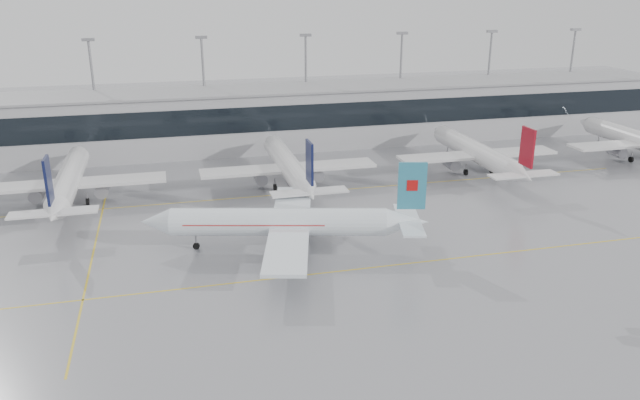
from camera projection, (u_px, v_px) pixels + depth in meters
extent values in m
plane|color=gray|center=(344.00, 271.00, 75.52)|extent=(320.00, 320.00, 0.00)
cube|color=gold|center=(344.00, 271.00, 75.52)|extent=(120.00, 0.25, 0.01)
cube|color=gold|center=(293.00, 194.00, 102.96)|extent=(120.00, 0.25, 0.01)
cube|color=gold|center=(95.00, 247.00, 82.29)|extent=(0.25, 60.00, 0.01)
cube|color=#A4A4A8|center=(261.00, 119.00, 130.24)|extent=(180.00, 15.00, 12.00)
cube|color=black|center=(267.00, 119.00, 122.83)|extent=(180.00, 0.20, 5.00)
cube|color=gray|center=(260.00, 89.00, 128.18)|extent=(182.00, 16.00, 0.40)
cylinder|color=gray|center=(95.00, 97.00, 126.42)|extent=(0.50, 0.50, 22.00)
cube|color=gray|center=(88.00, 40.00, 122.68)|extent=(2.40, 1.00, 0.60)
cylinder|color=gray|center=(205.00, 92.00, 131.52)|extent=(0.50, 0.50, 22.00)
cube|color=gray|center=(201.00, 37.00, 127.77)|extent=(2.40, 1.00, 0.60)
cylinder|color=gray|center=(306.00, 88.00, 136.61)|extent=(0.50, 0.50, 22.00)
cube|color=gray|center=(306.00, 35.00, 132.87)|extent=(2.40, 1.00, 0.60)
cylinder|color=gray|center=(400.00, 84.00, 141.71)|extent=(0.50, 0.50, 22.00)
cube|color=gray|center=(402.00, 33.00, 137.96)|extent=(2.40, 1.00, 0.60)
cylinder|color=gray|center=(488.00, 81.00, 146.80)|extent=(0.50, 0.50, 22.00)
cube|color=gray|center=(492.00, 31.00, 143.06)|extent=(2.40, 1.00, 0.60)
cylinder|color=gray|center=(569.00, 77.00, 151.90)|extent=(0.50, 0.50, 22.00)
cube|color=gray|center=(576.00, 30.00, 148.15)|extent=(2.40, 1.00, 0.60)
cylinder|color=white|center=(278.00, 222.00, 80.29)|extent=(27.66, 10.33, 3.62)
cone|color=white|center=(156.00, 222.00, 80.31)|extent=(4.77, 4.50, 3.62)
cone|color=white|center=(407.00, 222.00, 80.27)|extent=(6.32, 4.89, 3.62)
cube|color=white|center=(290.00, 225.00, 80.42)|extent=(12.23, 30.24, 0.45)
cube|color=white|center=(409.00, 220.00, 80.17)|extent=(5.56, 11.85, 0.25)
cube|color=teal|center=(412.00, 186.00, 78.64)|extent=(3.57, 1.23, 6.18)
cylinder|color=gray|center=(284.00, 251.00, 76.39)|extent=(4.01, 2.92, 2.10)
cylinder|color=gray|center=(288.00, 222.00, 85.45)|extent=(4.01, 2.92, 2.10)
cylinder|color=gray|center=(196.00, 240.00, 81.17)|extent=(0.20, 0.20, 1.57)
cylinder|color=black|center=(196.00, 246.00, 81.43)|extent=(0.95, 0.51, 0.90)
cylinder|color=gray|center=(297.00, 248.00, 78.66)|extent=(0.24, 0.24, 1.57)
cylinder|color=black|center=(297.00, 254.00, 78.93)|extent=(1.18, 0.71, 1.10)
cylinder|color=gray|center=(299.00, 232.00, 83.57)|extent=(0.24, 0.24, 1.57)
cylinder|color=black|center=(299.00, 238.00, 83.83)|extent=(1.18, 0.71, 1.10)
cube|color=#B70F0F|center=(412.00, 185.00, 78.61)|extent=(1.47, 0.78, 1.40)
cube|color=#B70F0F|center=(255.00, 220.00, 80.23)|extent=(18.35, 7.99, 0.12)
cylinder|color=silver|center=(69.00, 178.00, 98.17)|extent=(3.59, 27.36, 3.59)
cone|color=silver|center=(80.00, 153.00, 112.51)|extent=(3.59, 4.00, 3.59)
cone|color=silver|center=(54.00, 214.00, 83.09)|extent=(3.59, 5.60, 3.59)
cube|color=silver|center=(68.00, 184.00, 96.93)|extent=(29.64, 5.00, 0.45)
cube|color=silver|center=(53.00, 213.00, 82.81)|extent=(11.40, 2.80, 0.25)
cube|color=#0D1336|center=(48.00, 180.00, 81.12)|extent=(0.35, 3.60, 6.12)
cylinder|color=gray|center=(37.00, 194.00, 96.77)|extent=(2.10, 3.60, 2.10)
cylinder|color=gray|center=(102.00, 189.00, 98.99)|extent=(2.10, 3.60, 2.10)
cylinder|color=gray|center=(79.00, 175.00, 108.79)|extent=(0.20, 0.20, 1.56)
cylinder|color=black|center=(79.00, 179.00, 109.05)|extent=(0.30, 0.90, 0.90)
cylinder|color=gray|center=(51.00, 200.00, 96.10)|extent=(0.24, 0.24, 1.56)
cylinder|color=black|center=(52.00, 204.00, 96.36)|extent=(0.45, 1.10, 1.10)
cylinder|color=gray|center=(87.00, 197.00, 97.30)|extent=(0.24, 0.24, 1.56)
cylinder|color=black|center=(88.00, 202.00, 97.56)|extent=(0.45, 1.10, 1.10)
cylinder|color=silver|center=(287.00, 163.00, 106.27)|extent=(3.59, 27.36, 3.59)
cone|color=silver|center=(271.00, 142.00, 120.61)|extent=(3.59, 4.00, 3.59)
cone|color=silver|center=(309.00, 193.00, 91.20)|extent=(3.59, 5.60, 3.59)
cube|color=silver|center=(289.00, 168.00, 105.03)|extent=(29.64, 5.00, 0.45)
cube|color=silver|center=(309.00, 192.00, 90.92)|extent=(11.40, 2.80, 0.25)
cube|color=#0D1336|center=(310.00, 162.00, 89.22)|extent=(0.35, 3.60, 6.12)
cylinder|color=gray|center=(260.00, 178.00, 104.88)|extent=(2.10, 3.60, 2.10)
cylinder|color=gray|center=(316.00, 174.00, 107.10)|extent=(2.10, 3.60, 2.10)
cylinder|color=gray|center=(276.00, 161.00, 116.89)|extent=(0.20, 0.20, 1.56)
cylinder|color=black|center=(276.00, 165.00, 117.15)|extent=(0.30, 0.90, 0.90)
cylinder|color=gray|center=(275.00, 183.00, 104.20)|extent=(0.24, 0.24, 1.56)
cylinder|color=black|center=(275.00, 187.00, 104.46)|extent=(0.45, 1.10, 1.10)
cylinder|color=gray|center=(305.00, 180.00, 105.41)|extent=(0.24, 0.24, 1.56)
cylinder|color=black|center=(305.00, 185.00, 105.67)|extent=(0.45, 1.10, 1.10)
cylinder|color=silver|center=(474.00, 150.00, 114.38)|extent=(3.59, 27.36, 3.59)
cone|color=silver|center=(438.00, 132.00, 128.72)|extent=(3.59, 4.00, 3.59)
cone|color=silver|center=(523.00, 176.00, 99.31)|extent=(3.59, 5.60, 3.59)
cube|color=silver|center=(478.00, 155.00, 113.14)|extent=(29.64, 5.00, 0.45)
cube|color=silver|center=(523.00, 175.00, 99.02)|extent=(11.40, 2.80, 0.25)
cube|color=maroon|center=(527.00, 147.00, 97.33)|extent=(0.35, 3.60, 6.12)
cylinder|color=gray|center=(451.00, 164.00, 112.98)|extent=(2.10, 3.60, 2.10)
cylinder|color=gray|center=(499.00, 160.00, 115.20)|extent=(2.10, 3.60, 2.10)
cylinder|color=gray|center=(448.00, 150.00, 125.00)|extent=(0.20, 0.20, 1.56)
cylinder|color=black|center=(447.00, 153.00, 125.26)|extent=(0.30, 0.90, 0.90)
cylinder|color=gray|center=(466.00, 168.00, 112.31)|extent=(0.24, 0.24, 1.56)
cylinder|color=black|center=(466.00, 172.00, 112.57)|extent=(0.45, 1.10, 1.10)
cylinder|color=gray|center=(492.00, 166.00, 113.51)|extent=(0.24, 0.24, 1.56)
cylinder|color=black|center=(492.00, 170.00, 113.77)|extent=(0.45, 1.10, 1.10)
cylinder|color=silver|center=(636.00, 139.00, 122.48)|extent=(3.59, 27.36, 3.59)
cone|color=silver|center=(585.00, 123.00, 136.82)|extent=(3.59, 4.00, 3.59)
cylinder|color=gray|center=(617.00, 151.00, 121.09)|extent=(2.10, 3.60, 2.10)
cylinder|color=gray|center=(599.00, 139.00, 133.10)|extent=(0.20, 0.20, 1.56)
cylinder|color=black|center=(598.00, 143.00, 133.36)|extent=(0.30, 0.90, 0.90)
cylinder|color=gray|center=(632.00, 156.00, 120.41)|extent=(0.24, 0.24, 1.56)
cylinder|color=black|center=(631.00, 159.00, 120.67)|extent=(0.45, 1.10, 1.10)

